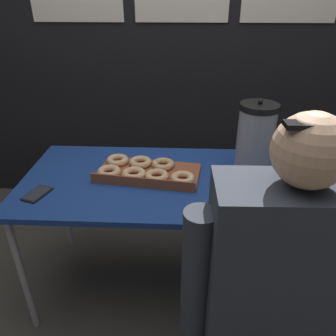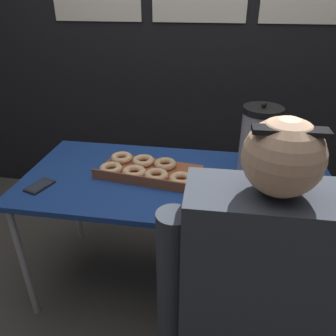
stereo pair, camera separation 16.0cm
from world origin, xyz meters
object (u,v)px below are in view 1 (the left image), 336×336
(person_seated, at_px, (274,311))
(coffee_urn, at_px, (255,140))
(cell_phone, at_px, (37,194))
(donut_box, at_px, (145,171))

(person_seated, bearing_deg, coffee_urn, -94.27)
(coffee_urn, relative_size, person_seated, 0.30)
(coffee_urn, distance_m, cell_phone, 1.06)
(person_seated, bearing_deg, cell_phone, -27.62)
(coffee_urn, xyz_separation_m, cell_phone, (-1.01, -0.26, -0.18))
(donut_box, height_order, coffee_urn, coffee_urn)
(donut_box, height_order, person_seated, person_seated)
(donut_box, xyz_separation_m, cell_phone, (-0.47, -0.21, -0.02))
(donut_box, height_order, cell_phone, donut_box)
(coffee_urn, relative_size, cell_phone, 2.55)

